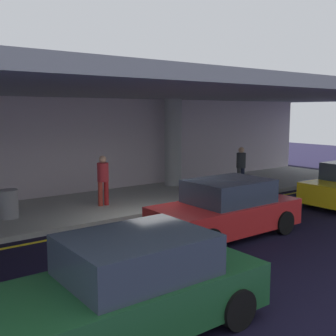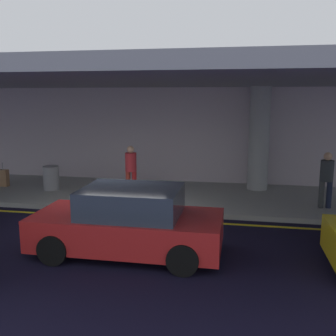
# 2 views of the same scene
# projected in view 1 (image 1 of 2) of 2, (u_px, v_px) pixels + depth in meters

# --- Properties ---
(ground_plane) EXTENTS (60.00, 60.00, 0.00)m
(ground_plane) POSITION_uv_depth(u_px,v_px,m) (156.00, 226.00, 11.89)
(ground_plane) COLOR black
(sidewalk) EXTENTS (26.00, 4.20, 0.15)m
(sidewalk) POSITION_uv_depth(u_px,v_px,m) (104.00, 204.00, 14.34)
(sidewalk) COLOR #999D96
(sidewalk) RESTS_ON ground
(lane_stripe_yellow) EXTENTS (26.00, 0.14, 0.01)m
(lane_stripe_yellow) POSITION_uv_depth(u_px,v_px,m) (144.00, 222.00, 12.37)
(lane_stripe_yellow) COLOR yellow
(lane_stripe_yellow) RESTS_ON ground
(support_column_left_mid) EXTENTS (0.73, 0.73, 3.65)m
(support_column_left_mid) POSITION_uv_depth(u_px,v_px,m) (173.00, 142.00, 17.47)
(support_column_left_mid) COLOR #939799
(support_column_left_mid) RESTS_ON sidewalk
(ceiling_overhang) EXTENTS (28.00, 13.20, 0.30)m
(ceiling_overhang) POSITION_uv_depth(u_px,v_px,m) (109.00, 91.00, 13.41)
(ceiling_overhang) COLOR gray
(ceiling_overhang) RESTS_ON support_column_far_left
(terminal_back_wall) EXTENTS (26.00, 0.30, 3.80)m
(terminal_back_wall) POSITION_uv_depth(u_px,v_px,m) (75.00, 148.00, 15.87)
(terminal_back_wall) COLOR #BCB0BA
(terminal_back_wall) RESTS_ON ground
(car_red) EXTENTS (4.10, 1.92, 1.50)m
(car_red) POSITION_uv_depth(u_px,v_px,m) (226.00, 209.00, 10.93)
(car_red) COLOR #B42121
(car_red) RESTS_ON ground
(car_dark_green) EXTENTS (4.10, 1.92, 1.50)m
(car_dark_green) POSITION_uv_depth(u_px,v_px,m) (133.00, 287.00, 6.09)
(car_dark_green) COLOR #1B4D28
(car_dark_green) RESTS_ON ground
(traveler_with_luggage) EXTENTS (0.38, 0.38, 1.68)m
(traveler_with_luggage) POSITION_uv_depth(u_px,v_px,m) (241.00, 164.00, 17.02)
(traveler_with_luggage) COLOR #363A3D
(traveler_with_luggage) RESTS_ON sidewalk
(person_waiting_for_ride) EXTENTS (0.38, 0.38, 1.68)m
(person_waiting_for_ride) POSITION_uv_depth(u_px,v_px,m) (103.00, 177.00, 13.73)
(person_waiting_for_ride) COLOR #A43226
(person_waiting_for_ride) RESTS_ON sidewalk
(trash_bin_steel) EXTENTS (0.56, 0.56, 0.85)m
(trash_bin_steel) POSITION_uv_depth(u_px,v_px,m) (8.00, 204.00, 12.17)
(trash_bin_steel) COLOR gray
(trash_bin_steel) RESTS_ON sidewalk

